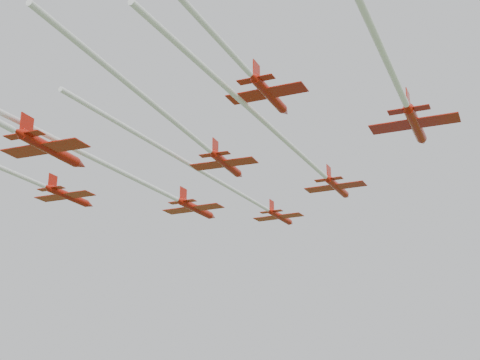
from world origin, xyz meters
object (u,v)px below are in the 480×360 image
at_px(jet_lead, 238,192).
at_px(jet_row3_left, 5,169).
at_px(jet_row3_right, 400,90).
at_px(jet_row3_mid, 195,138).
at_px(jet_row2_left, 129,175).
at_px(jet_row2_right, 302,156).

xyz_separation_m(jet_lead, jet_row3_left, (-18.72, -26.30, -2.24)).
bearing_deg(jet_row3_right, jet_row3_mid, 175.04).
distance_m(jet_lead, jet_row3_right, 37.84).
bearing_deg(jet_lead, jet_row3_mid, -74.62).
distance_m(jet_row2_left, jet_row3_left, 15.94).
xyz_separation_m(jet_row2_left, jet_row3_right, (37.75, -12.72, -0.35)).
xyz_separation_m(jet_row2_left, jet_row3_mid, (15.27, -10.85, -1.02)).
bearing_deg(jet_row2_left, jet_row3_mid, -33.14).
height_order(jet_lead, jet_row3_left, jet_lead).
relative_size(jet_row3_left, jet_row3_mid, 1.20).
height_order(jet_row3_mid, jet_row3_right, jet_row3_right).
height_order(jet_row3_left, jet_row3_right, jet_row3_right).
relative_size(jet_lead, jet_row2_left, 0.85).
bearing_deg(jet_lead, jet_row3_left, -122.33).
bearing_deg(jet_row2_left, jet_row2_right, 8.41).
distance_m(jet_row2_left, jet_row3_right, 39.84).
relative_size(jet_row3_mid, jet_row3_right, 0.95).
bearing_deg(jet_row2_left, jet_lead, 54.64).
bearing_deg(jet_row3_left, jet_lead, 54.48).
height_order(jet_row2_left, jet_row3_left, jet_row2_left).
distance_m(jet_row2_left, jet_row3_mid, 18.76).
height_order(jet_lead, jet_row3_mid, jet_lead).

